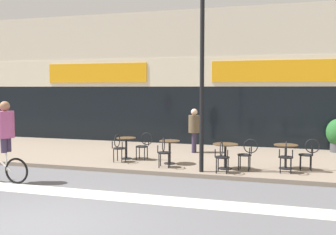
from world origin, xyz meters
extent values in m
plane|color=#5B5B60|center=(0.00, 0.00, 0.00)|extent=(120.00, 120.00, 0.00)
cube|color=gray|center=(0.00, 7.25, 0.06)|extent=(40.00, 5.50, 0.12)
cube|color=beige|center=(0.00, 12.00, 2.84)|extent=(40.00, 4.00, 5.68)
cube|color=black|center=(0.00, 10.03, 1.32)|extent=(38.80, 0.10, 2.40)
cube|color=beige|center=(0.00, 10.05, 3.12)|extent=(39.20, 0.14, 1.20)
cube|color=orange|center=(-3.76, 9.98, 3.12)|extent=(4.73, 0.08, 0.84)
cube|color=orange|center=(3.76, 9.98, 3.12)|extent=(4.73, 0.08, 0.84)
cube|color=silver|center=(0.00, 2.22, 0.00)|extent=(36.00, 0.70, 0.01)
cylinder|color=black|center=(-0.74, 6.07, 0.13)|extent=(0.35, 0.35, 0.02)
cylinder|color=black|center=(-0.74, 6.07, 0.46)|extent=(0.07, 0.07, 0.68)
cylinder|color=#4C3823|center=(-0.74, 6.07, 0.82)|extent=(0.63, 0.63, 0.02)
cylinder|color=black|center=(0.87, 5.67, 0.13)|extent=(0.35, 0.35, 0.02)
cylinder|color=black|center=(0.87, 5.67, 0.47)|extent=(0.07, 0.07, 0.70)
cylinder|color=#4C3823|center=(0.87, 5.67, 0.83)|extent=(0.64, 0.64, 0.02)
cylinder|color=black|center=(2.63, 5.41, 0.13)|extent=(0.40, 0.40, 0.02)
cylinder|color=black|center=(2.63, 5.41, 0.47)|extent=(0.07, 0.07, 0.71)
cylinder|color=#4C3823|center=(2.63, 5.41, 0.84)|extent=(0.73, 0.73, 0.02)
cylinder|color=black|center=(4.32, 5.91, 0.13)|extent=(0.38, 0.38, 0.02)
cylinder|color=black|center=(4.32, 5.91, 0.46)|extent=(0.07, 0.07, 0.68)
cylinder|color=#4C3823|center=(4.32, 5.91, 0.82)|extent=(0.68, 0.68, 0.02)
cylinder|color=black|center=(-0.74, 5.52, 0.56)|extent=(0.41, 0.41, 0.03)
cylinder|color=black|center=(-0.87, 5.66, 0.33)|extent=(0.03, 0.03, 0.42)
cylinder|color=black|center=(-0.59, 5.65, 0.33)|extent=(0.03, 0.03, 0.42)
cylinder|color=black|center=(-0.88, 5.38, 0.33)|extent=(0.03, 0.03, 0.42)
cylinder|color=black|center=(-0.60, 5.37, 0.33)|extent=(0.03, 0.03, 0.42)
torus|color=black|center=(-0.74, 5.35, 0.82)|extent=(0.04, 0.41, 0.41)
cylinder|color=black|center=(-0.91, 5.35, 0.68)|extent=(0.03, 0.03, 0.23)
cylinder|color=black|center=(-0.57, 5.34, 0.68)|extent=(0.03, 0.03, 0.23)
cylinder|color=black|center=(-0.19, 6.07, 0.56)|extent=(0.40, 0.40, 0.03)
cylinder|color=black|center=(-0.33, 5.93, 0.33)|extent=(0.03, 0.03, 0.42)
cylinder|color=black|center=(-0.33, 6.21, 0.33)|extent=(0.03, 0.03, 0.42)
cylinder|color=black|center=(-0.05, 5.93, 0.33)|extent=(0.03, 0.03, 0.42)
cylinder|color=black|center=(-0.05, 6.21, 0.33)|extent=(0.03, 0.03, 0.42)
torus|color=black|center=(-0.02, 6.07, 0.82)|extent=(0.41, 0.03, 0.41)
cylinder|color=black|center=(-0.01, 5.90, 0.68)|extent=(0.03, 0.03, 0.23)
cylinder|color=black|center=(-0.02, 6.24, 0.68)|extent=(0.03, 0.03, 0.23)
cylinder|color=black|center=(0.87, 5.12, 0.56)|extent=(0.45, 0.45, 0.03)
cylinder|color=black|center=(0.72, 5.24, 0.33)|extent=(0.03, 0.03, 0.42)
cylinder|color=black|center=(0.99, 5.28, 0.33)|extent=(0.03, 0.03, 0.42)
cylinder|color=black|center=(0.76, 4.96, 0.33)|extent=(0.03, 0.03, 0.42)
cylinder|color=black|center=(1.03, 5.01, 0.33)|extent=(0.03, 0.03, 0.42)
torus|color=black|center=(0.90, 4.95, 0.82)|extent=(0.09, 0.41, 0.41)
cylinder|color=black|center=(0.73, 4.93, 0.68)|extent=(0.03, 0.03, 0.23)
cylinder|color=black|center=(1.07, 4.98, 0.68)|extent=(0.03, 0.03, 0.23)
cylinder|color=black|center=(2.63, 4.86, 0.56)|extent=(0.41, 0.41, 0.03)
cylinder|color=black|center=(2.50, 5.00, 0.33)|extent=(0.03, 0.03, 0.42)
cylinder|color=black|center=(2.78, 5.00, 0.33)|extent=(0.03, 0.03, 0.42)
cylinder|color=black|center=(2.49, 4.72, 0.33)|extent=(0.03, 0.03, 0.42)
cylinder|color=black|center=(2.77, 4.72, 0.33)|extent=(0.03, 0.03, 0.42)
torus|color=black|center=(2.63, 4.69, 0.82)|extent=(0.03, 0.41, 0.41)
cylinder|color=black|center=(2.46, 4.69, 0.68)|extent=(0.03, 0.03, 0.23)
cylinder|color=black|center=(2.80, 4.68, 0.68)|extent=(0.03, 0.03, 0.23)
cylinder|color=black|center=(3.18, 5.41, 0.56)|extent=(0.42, 0.42, 0.03)
cylinder|color=black|center=(3.04, 5.28, 0.33)|extent=(0.03, 0.03, 0.42)
cylinder|color=black|center=(3.05, 5.56, 0.33)|extent=(0.03, 0.03, 0.42)
cylinder|color=black|center=(3.32, 5.26, 0.33)|extent=(0.03, 0.03, 0.42)
cylinder|color=black|center=(3.33, 5.54, 0.33)|extent=(0.03, 0.03, 0.42)
torus|color=black|center=(3.35, 5.40, 0.82)|extent=(0.41, 0.05, 0.41)
cylinder|color=black|center=(3.35, 5.23, 0.68)|extent=(0.03, 0.03, 0.23)
cylinder|color=black|center=(3.36, 5.57, 0.68)|extent=(0.03, 0.03, 0.23)
cylinder|color=black|center=(4.32, 5.36, 0.56)|extent=(0.40, 0.40, 0.03)
cylinder|color=black|center=(4.18, 5.50, 0.33)|extent=(0.03, 0.03, 0.42)
cylinder|color=black|center=(4.46, 5.50, 0.33)|extent=(0.03, 0.03, 0.42)
cylinder|color=black|center=(4.18, 5.22, 0.33)|extent=(0.03, 0.03, 0.42)
cylinder|color=black|center=(4.46, 5.22, 0.33)|extent=(0.03, 0.03, 0.42)
torus|color=black|center=(4.32, 5.19, 0.82)|extent=(0.03, 0.41, 0.41)
cylinder|color=black|center=(4.15, 5.19, 0.68)|extent=(0.03, 0.03, 0.23)
cylinder|color=black|center=(4.49, 5.19, 0.68)|extent=(0.03, 0.03, 0.23)
cylinder|color=black|center=(4.87, 5.91, 0.56)|extent=(0.41, 0.41, 0.03)
cylinder|color=black|center=(4.73, 5.77, 0.33)|extent=(0.03, 0.03, 0.42)
cylinder|color=black|center=(4.72, 6.05, 0.33)|extent=(0.03, 0.03, 0.42)
cylinder|color=black|center=(5.01, 5.78, 0.33)|extent=(0.03, 0.03, 0.42)
cylinder|color=black|center=(5.00, 6.06, 0.33)|extent=(0.03, 0.03, 0.42)
torus|color=black|center=(5.04, 5.92, 0.82)|extent=(0.41, 0.04, 0.41)
cylinder|color=black|center=(5.04, 5.74, 0.68)|extent=(0.03, 0.03, 0.23)
cylinder|color=black|center=(5.03, 6.09, 0.68)|extent=(0.03, 0.03, 0.23)
cylinder|color=black|center=(2.05, 4.82, 2.57)|extent=(0.12, 0.12, 4.89)
torus|color=black|center=(-2.33, 2.58, 0.34)|extent=(0.68, 0.07, 0.68)
cylinder|color=silver|center=(-2.62, 2.57, 0.57)|extent=(0.04, 0.04, 0.47)
cylinder|color=#382D47|center=(-2.62, 2.49, 1.00)|extent=(0.16, 0.16, 0.38)
cylinder|color=#382D47|center=(-2.63, 2.66, 1.00)|extent=(0.16, 0.16, 0.38)
cylinder|color=#A84C7F|center=(-2.62, 2.57, 1.53)|extent=(0.46, 0.46, 0.69)
sphere|color=#9E7051|center=(-2.62, 2.57, 2.00)|extent=(0.26, 0.26, 0.26)
cylinder|color=#382D47|center=(1.13, 7.90, 0.48)|extent=(0.15, 0.15, 0.73)
cylinder|color=#382D47|center=(1.13, 8.06, 0.48)|extent=(0.15, 0.15, 0.73)
cylinder|color=brown|center=(1.13, 7.98, 1.16)|extent=(0.42, 0.42, 0.63)
sphere|color=beige|center=(1.13, 7.98, 1.60)|extent=(0.24, 0.24, 0.24)
camera|label=1|loc=(4.25, -5.86, 2.48)|focal=42.00mm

